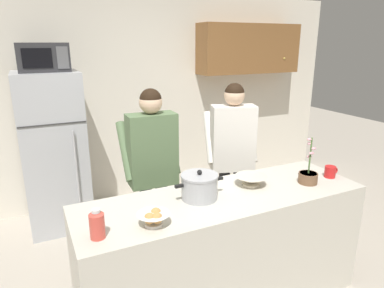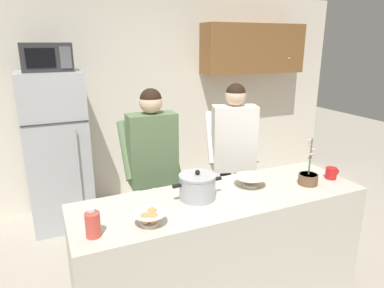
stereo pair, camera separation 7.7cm
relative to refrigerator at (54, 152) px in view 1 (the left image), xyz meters
name	(u,v)px [view 1 (the left image)]	position (x,y,z in m)	size (l,w,h in m)	color
back_wall_unit	(151,91)	(1.27, 0.42, 0.53)	(6.00, 0.48, 2.60)	silver
kitchen_island	(223,250)	(1.03, -1.85, -0.40)	(2.19, 0.68, 0.92)	beige
refrigerator	(54,152)	(0.00, 0.00, 0.00)	(0.64, 0.68, 1.72)	#B7BABF
microwave	(43,57)	(0.00, -0.02, 1.00)	(0.48, 0.37, 0.28)	#2D2D30
person_near_pot	(152,159)	(0.73, -1.13, 0.16)	(0.51, 0.42, 1.64)	black
person_by_sink	(232,147)	(1.55, -1.12, 0.17)	(0.59, 0.53, 1.64)	black
cooking_pot	(199,186)	(0.84, -1.81, 0.15)	(0.38, 0.27, 0.22)	#ADAFB5
coffee_mug	(330,172)	(2.01, -1.92, 0.11)	(0.13, 0.09, 0.10)	red
bread_bowl	(154,218)	(0.42, -2.03, 0.11)	(0.21, 0.21, 0.10)	white
empty_bowl	(251,180)	(1.31, -1.78, 0.11)	(0.25, 0.25, 0.08)	beige
bottle_near_edge	(97,224)	(0.08, -2.02, 0.15)	(0.09, 0.09, 0.18)	#D84C3F
potted_orchid	(308,176)	(1.75, -1.93, 0.12)	(0.15, 0.15, 0.38)	brown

